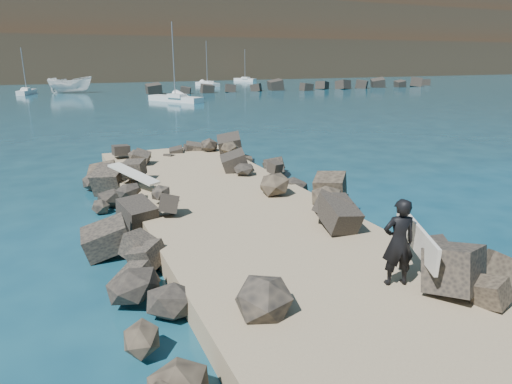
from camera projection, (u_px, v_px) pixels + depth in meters
ground at (243, 230)px, 14.22m from camera, size 800.00×800.00×0.00m
jetty at (271, 244)px, 12.39m from camera, size 6.00×26.00×0.60m
riprap_left at (160, 248)px, 11.63m from camera, size 2.60×22.00×1.00m
riprap_right at (349, 217)px, 13.90m from camera, size 2.60×22.00×1.00m
breakwater_secondary at (311, 86)px, 75.89m from camera, size 52.00×4.00×1.20m
headland at (89, 24)px, 153.69m from camera, size 360.00×140.00×32.00m
surfboard_resting at (134, 177)px, 16.38m from camera, size 1.62×2.06×0.07m
boat_imported at (70, 85)px, 68.38m from camera, size 6.67×3.57×2.44m
surfer_with_board at (401, 242)px, 9.34m from camera, size 1.32×2.17×1.87m
sailboat_c at (176, 99)px, 55.23m from camera, size 5.34×7.59×9.30m
sailboat_f at (245, 80)px, 102.01m from camera, size 3.63×5.68×7.03m
sailboat_b at (27, 92)px, 65.85m from camera, size 2.67×5.48×6.65m
sailboat_d at (207, 84)px, 85.06m from camera, size 2.75×6.95×8.22m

